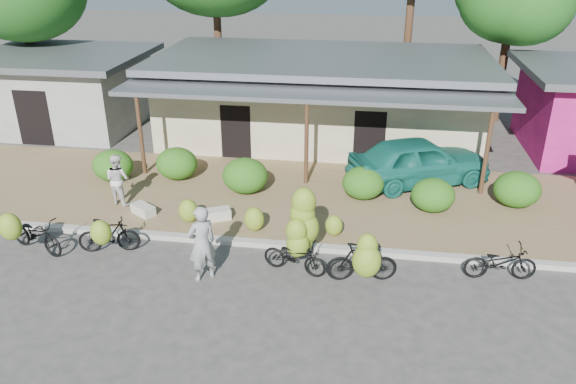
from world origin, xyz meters
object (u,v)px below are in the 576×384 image
Objects in this scene: bike_center at (299,236)px; sack_far at (143,210)px; vendor at (202,244)px; bystander at (118,179)px; sack_near at (216,214)px; bike_far_left at (32,233)px; bike_right at (363,260)px; bike_far_right at (500,262)px; bike_left at (107,235)px; teal_van at (419,161)px.

bike_center reaches higher than sack_far.
bystander is at bearing -83.81° from vendor.
bystander is at bearing 169.28° from sack_near.
bystander is at bearing -0.35° from bike_far_left.
bike_far_right is (3.27, 0.78, -0.23)m from bike_right.
bystander is at bearing 82.06° from bike_center.
bike_far_right is (4.87, 0.15, -0.39)m from bike_center.
bike_left is at bearing -55.68° from vendor.
vendor reaches higher than bike_right.
sack_near is 1.13× the size of sack_far.
vendor reaches higher than bike_left.
vendor reaches higher than bike_far_right.
bike_left is (1.97, 0.23, -0.01)m from bike_far_left.
bike_far_right is 1.12× the size of bystander.
bike_left is 0.36× the size of teal_van.
teal_van is at bearing -39.96° from bike_far_left.
vendor is at bearing -76.03° from bike_far_left.
bike_far_left is 1.11× the size of bike_right.
bike_far_right is 7.77m from sack_near.
bystander is (-5.85, 2.53, 0.07)m from bike_center.
sack_far is (-9.76, 1.80, -0.19)m from bike_far_right.
bike_left is 3.12m from sack_near.
bike_right reaches higher than sack_far.
vendor is at bearing -46.81° from sack_far.
bike_right is at bearing -30.87° from sack_near.
bystander reaches higher than sack_near.
vendor is 1.22× the size of bystander.
bike_center is (6.95, 0.38, 0.28)m from bike_far_left.
bike_far_right is 2.37× the size of sack_far.
bike_left is at bearing -63.05° from bike_far_left.
teal_van is (10.18, 5.81, 0.34)m from bike_far_left.
sack_near is 2.97m from vendor.
bike_center is 6.32m from teal_van.
sack_near is (2.30, 2.09, -0.29)m from bike_left.
bike_far_left is at bearing 88.47° from bystander.
bike_far_right is at bearing 148.06° from vendor.
bike_right is 2.07× the size of sack_near.
sack_near reaches higher than sack_far.
bike_far_left reaches higher than bike_far_right.
bike_center is 3.36m from sack_near.
bike_right is (1.60, -0.63, -0.16)m from bike_center.
bike_right is 2.35× the size of sack_far.
bystander is (1.10, 2.91, 0.35)m from bike_far_left.
bystander is (-10.72, 2.38, 0.46)m from bike_far_right.
bike_left is 1.05× the size of bystander.
bike_left is at bearing 86.18° from bike_far_right.
bike_center is 4.88m from bike_far_right.
bike_far_right is 7.18m from vendor.
bystander reaches higher than teal_van.
teal_van reaches higher than bike_far_right.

